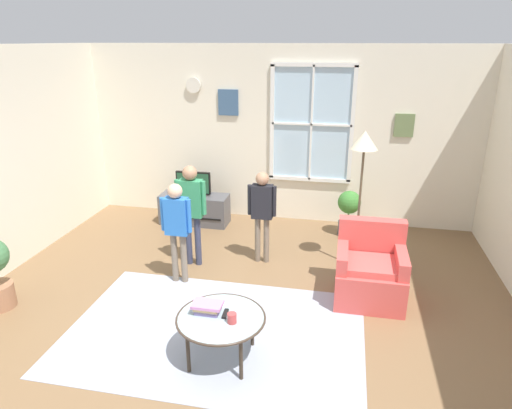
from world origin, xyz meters
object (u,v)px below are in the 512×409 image
at_px(remote_near_books, 225,314).
at_px(person_blue_shirt, 177,222).
at_px(floor_lamp, 364,155).
at_px(tv_stand, 195,209).
at_px(television, 193,183).
at_px(book_stack, 207,307).
at_px(person_green_shirt, 191,204).
at_px(cup, 232,318).
at_px(armchair, 370,272).
at_px(coffee_table, 221,320).
at_px(person_black_shirt, 262,207).
at_px(potted_plant_by_window, 349,210).

relative_size(remote_near_books, person_blue_shirt, 0.11).
bearing_deg(floor_lamp, tv_stand, 157.86).
relative_size(television, book_stack, 2.01).
relative_size(remote_near_books, person_green_shirt, 0.10).
bearing_deg(cup, floor_lamp, 62.90).
relative_size(television, armchair, 0.64).
relative_size(armchair, person_green_shirt, 0.65).
distance_m(coffee_table, remote_near_books, 0.07).
xyz_separation_m(television, person_black_shirt, (1.32, -1.12, 0.10)).
distance_m(tv_stand, television, 0.44).
bearing_deg(cup, coffee_table, 153.43).
relative_size(remote_near_books, person_black_shirt, 0.11).
bearing_deg(remote_near_books, armchair, 44.41).
xyz_separation_m(armchair, person_blue_shirt, (-2.26, -0.07, 0.46)).
xyz_separation_m(tv_stand, person_blue_shirt, (0.43, -1.84, 0.55)).
relative_size(tv_stand, person_green_shirt, 0.81).
bearing_deg(book_stack, potted_plant_by_window, 67.70).
height_order(television, person_green_shirt, person_green_shirt).
bearing_deg(potted_plant_by_window, floor_lamp, -84.13).
bearing_deg(person_green_shirt, tv_stand, 108.05).
xyz_separation_m(television, floor_lamp, (2.54, -1.03, 0.83)).
height_order(television, person_blue_shirt, person_blue_shirt).
height_order(person_green_shirt, person_blue_shirt, person_green_shirt).
bearing_deg(person_black_shirt, person_green_shirt, -164.02).
xyz_separation_m(book_stack, floor_lamp, (1.36, 2.05, 1.01)).
bearing_deg(person_black_shirt, book_stack, -94.16).
height_order(person_black_shirt, floor_lamp, floor_lamp).
height_order(remote_near_books, floor_lamp, floor_lamp).
height_order(coffee_table, person_green_shirt, person_green_shirt).
height_order(book_stack, person_black_shirt, person_black_shirt).
bearing_deg(tv_stand, book_stack, -69.14).
xyz_separation_m(book_stack, potted_plant_by_window, (1.26, 3.07, -0.10)).
xyz_separation_m(coffee_table, floor_lamp, (1.22, 2.10, 1.09)).
xyz_separation_m(book_stack, person_green_shirt, (-0.73, 1.71, 0.35)).
bearing_deg(armchair, remote_near_books, -135.59).
relative_size(coffee_table, person_green_shirt, 0.61).
bearing_deg(book_stack, floor_lamp, 56.33).
distance_m(coffee_table, floor_lamp, 2.66).
xyz_separation_m(remote_near_books, person_black_shirt, (-0.03, 1.96, 0.32)).
distance_m(television, remote_near_books, 3.37).
xyz_separation_m(person_black_shirt, floor_lamp, (1.22, 0.09, 0.73)).
bearing_deg(tv_stand, person_black_shirt, -40.46).
xyz_separation_m(tv_stand, armchair, (2.69, -1.77, 0.09)).
distance_m(coffee_table, person_blue_shirt, 1.60).
height_order(television, potted_plant_by_window, television).
bearing_deg(tv_stand, person_green_shirt, -71.95).
relative_size(tv_stand, remote_near_books, 7.78).
bearing_deg(remote_near_books, tv_stand, 113.54).
bearing_deg(floor_lamp, potted_plant_by_window, 95.87).
bearing_deg(remote_near_books, person_blue_shirt, 126.41).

